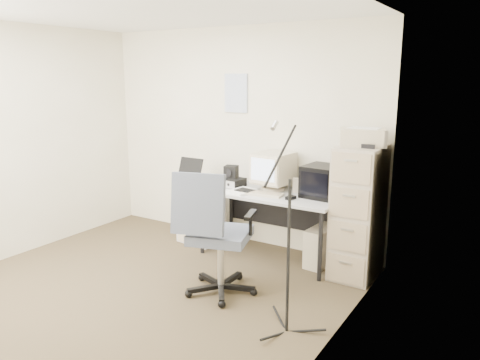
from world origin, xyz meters
The scene contains 23 objects.
floor centered at (0.00, 0.00, -0.01)m, with size 3.60×3.60×0.01m, color #3F3827.
ceiling centered at (0.00, 0.00, 2.50)m, with size 3.60×3.60×0.01m, color white.
wall_back centered at (0.00, 1.80, 1.25)m, with size 3.60×0.02×2.50m, color beige.
wall_left centered at (-1.80, 0.00, 1.25)m, with size 0.02×3.60×2.50m, color beige.
wall_right centered at (1.80, 0.00, 1.25)m, with size 0.02×3.60×2.50m, color beige.
wall_calendar centered at (-0.02, 1.79, 1.75)m, with size 0.30×0.02×0.44m, color white.
filing_cabinet centered at (1.58, 1.48, 0.65)m, with size 0.40×0.60×1.30m, color tan.
printer centered at (1.58, 1.47, 1.38)m, with size 0.42×0.29×0.16m, color beige.
desk centered at (0.63, 1.45, 0.36)m, with size 1.50×0.70×0.73m, color beige.
crt_monitor centered at (0.59, 1.57, 0.93)m, with size 0.37×0.39×0.41m, color beige.
crt_tv centered at (1.17, 1.56, 0.89)m, with size 0.36×0.38×0.33m, color black.
desk_speaker centered at (0.86, 1.59, 0.81)m, with size 0.08×0.08×0.15m, color beige.
keyboard centered at (0.60, 1.30, 0.74)m, with size 0.44×0.16×0.02m, color beige.
mouse centered at (0.94, 1.30, 0.75)m, with size 0.06×0.11×0.03m, color black.
radio_receiver centered at (0.09, 1.47, 0.78)m, with size 0.32×0.23×0.09m, color black.
radio_speaker centered at (0.11, 1.48, 0.89)m, with size 0.14×0.13×0.14m, color black.
papers centered at (0.36, 1.29, 0.74)m, with size 0.23×0.31×0.02m, color white.
pc_tower centered at (1.19, 1.53, 0.20)m, with size 0.19×0.43×0.41m, color beige.
office_chair centered at (0.65, 0.45, 0.57)m, with size 0.66×0.66×1.15m, color slate.
side_cart centered at (-0.30, 1.45, 0.29)m, with size 0.47×0.38×0.58m, color silver.
music_stand centered at (-0.36, 1.36, 0.81)m, with size 0.31×0.17×0.45m, color black.
headphones centered at (-0.23, 1.34, 0.64)m, with size 0.17×0.17×0.03m, color black.
mic_stand centered at (1.46, 0.16, 0.79)m, with size 0.02×0.02×1.59m, color black.
Camera 1 is at (2.89, -2.85, 1.95)m, focal length 35.00 mm.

